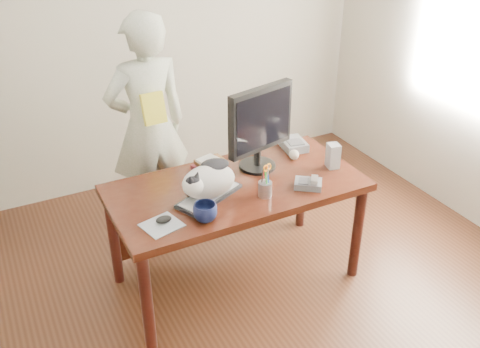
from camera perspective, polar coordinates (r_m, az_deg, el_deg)
name	(u,v)px	position (r m, az deg, el deg)	size (l,w,h in m)	color
room	(291,134)	(2.63, 5.50, 4.26)	(4.50, 4.50, 4.50)	black
desk	(231,198)	(3.51, -0.96, -2.61)	(1.60, 0.80, 0.75)	black
keyboard	(209,196)	(3.23, -3.31, -2.34)	(0.47, 0.34, 0.03)	black
cat	(207,181)	(3.17, -3.50, -0.70)	(0.41, 0.33, 0.25)	silver
monitor	(260,124)	(3.42, 2.19, 5.33)	(0.50, 0.30, 0.57)	black
pen_cup	(265,187)	(3.23, 2.70, -1.42)	(0.11, 0.11, 0.21)	#95959A
mousepad	(162,225)	(3.02, -8.35, -5.41)	(0.24, 0.23, 0.00)	#A8AEB4
mouse	(164,219)	(3.03, -8.15, -4.82)	(0.10, 0.08, 0.04)	black
coffee_mug	(205,212)	(3.01, -3.74, -4.11)	(0.14, 0.14, 0.11)	black
phone	(309,183)	(3.36, 7.35, -0.99)	(0.21, 0.20, 0.08)	slate
speaker	(333,156)	(3.59, 9.90, 1.93)	(0.09, 0.10, 0.17)	#A4A4A7
baseball	(294,155)	(3.67, 5.78, 2.07)	(0.07, 0.07, 0.07)	white
book_stack	(210,164)	(3.54, -3.24, 1.05)	(0.23, 0.19, 0.08)	#4F151B
calculator	(293,144)	(3.83, 5.71, 3.18)	(0.19, 0.23, 0.06)	slate
person	(148,127)	(3.98, -9.77, 4.99)	(0.61, 0.40, 1.69)	white
held_book	(154,108)	(3.75, -9.21, 6.92)	(0.17, 0.11, 0.22)	yellow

